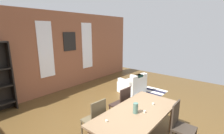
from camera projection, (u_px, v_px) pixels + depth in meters
ground_plane at (128, 132)px, 3.73m from camera, size 10.59×10.59×0.00m
back_wall_brick at (45, 54)px, 5.63m from camera, size 9.14×0.12×2.99m
window_pane_1 at (46, 50)px, 5.55m from camera, size 0.55×0.02×1.94m
window_pane_2 at (87, 46)px, 6.96m from camera, size 0.55×0.02×1.94m
dining_table at (137, 115)px, 3.19m from camera, size 2.05×0.97×0.73m
vase_on_table at (136, 108)px, 3.10m from camera, size 0.10×0.10×0.21m
tealight_candle_0 at (107, 121)px, 2.82m from camera, size 0.04×0.04×0.03m
tealight_candle_1 at (153, 104)px, 3.47m from camera, size 0.04×0.04×0.04m
tealight_candle_2 at (144, 112)px, 3.12m from camera, size 0.04×0.04×0.05m
dining_chair_far_right at (122, 104)px, 4.01m from camera, size 0.43×0.43×0.95m
dining_chair_near_right at (180, 125)px, 3.12m from camera, size 0.41×0.41×0.95m
dining_chair_far_left at (95, 119)px, 3.32m from camera, size 0.43×0.43×0.95m
armchair_white at (133, 85)px, 6.02m from camera, size 0.91×0.91×0.75m
striped_rug at (149, 94)px, 5.90m from camera, size 1.53×0.88×0.01m
framed_picture at (70, 41)px, 6.24m from camera, size 0.56×0.03×0.72m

